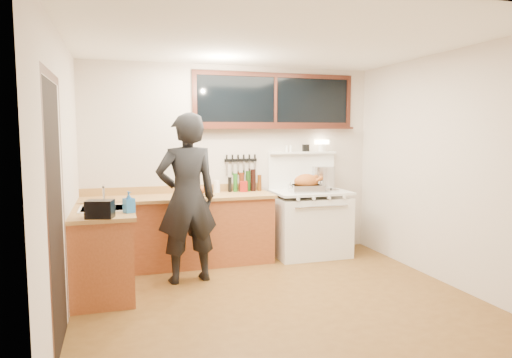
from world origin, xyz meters
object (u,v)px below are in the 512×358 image
object	(u,v)px
vintage_stove	(310,222)
man	(187,198)
cutting_board	(199,192)
roast_turkey	(306,185)

from	to	relation	value
vintage_stove	man	distance (m)	1.96
man	cutting_board	distance (m)	0.63
cutting_board	roast_turkey	world-z (taller)	roast_turkey
vintage_stove	man	xyz separation A→B (m)	(-1.79, -0.62, 0.49)
vintage_stove	cutting_board	bearing A→B (deg)	-178.54
roast_turkey	cutting_board	bearing A→B (deg)	177.55
man	cutting_board	bearing A→B (deg)	67.96
vintage_stove	roast_turkey	size ratio (longest dim) A/B	3.38
vintage_stove	cutting_board	xyz separation A→B (m)	(-1.55, -0.04, 0.48)
cutting_board	roast_turkey	bearing A→B (deg)	-2.45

